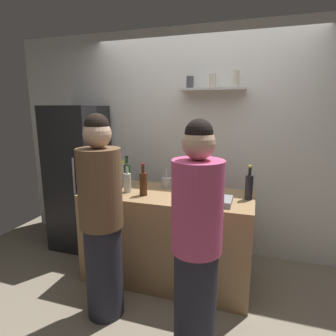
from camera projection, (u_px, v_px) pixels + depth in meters
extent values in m
plane|color=gray|center=(168.00, 311.00, 2.40)|extent=(5.28, 5.28, 0.00)
cube|color=white|center=(200.00, 144.00, 3.29)|extent=(4.80, 0.10, 2.60)
cube|color=silver|center=(212.00, 89.00, 2.97)|extent=(0.70, 0.22, 0.02)
cylinder|color=#4C4C51|center=(190.00, 82.00, 3.03)|extent=(0.08, 0.08, 0.13)
cylinder|color=beige|center=(213.00, 81.00, 2.95)|extent=(0.08, 0.08, 0.15)
cylinder|color=beige|center=(236.00, 79.00, 2.88)|extent=(0.06, 0.06, 0.17)
cube|color=black|center=(79.00, 178.00, 3.43)|extent=(0.59, 0.60, 1.74)
cylinder|color=#99999E|center=(74.00, 178.00, 3.07)|extent=(0.02, 0.02, 0.45)
cube|color=#9E7A51|center=(168.00, 236.00, 2.81)|extent=(1.63, 0.71, 0.90)
cube|color=gray|center=(212.00, 200.00, 2.43)|extent=(0.34, 0.24, 0.05)
cylinder|color=#B2B2B7|center=(167.00, 183.00, 2.91)|extent=(0.11, 0.11, 0.10)
cylinder|color=silver|center=(166.00, 177.00, 2.89)|extent=(0.02, 0.02, 0.17)
cylinder|color=silver|center=(167.00, 176.00, 2.92)|extent=(0.01, 0.01, 0.16)
cylinder|color=silver|center=(167.00, 176.00, 2.92)|extent=(0.02, 0.01, 0.18)
cylinder|color=silver|center=(165.00, 176.00, 2.90)|extent=(0.01, 0.01, 0.19)
cylinder|color=silver|center=(169.00, 176.00, 2.92)|extent=(0.02, 0.01, 0.17)
cylinder|color=#19471E|center=(127.00, 175.00, 2.94)|extent=(0.07, 0.07, 0.23)
cylinder|color=#19471E|center=(127.00, 161.00, 2.91)|extent=(0.03, 0.03, 0.08)
cylinder|color=black|center=(127.00, 157.00, 2.90)|extent=(0.03, 0.03, 0.02)
cylinder|color=black|center=(249.00, 187.00, 2.50)|extent=(0.07, 0.07, 0.23)
cylinder|color=black|center=(250.00, 171.00, 2.47)|extent=(0.03, 0.03, 0.07)
cylinder|color=gold|center=(250.00, 166.00, 2.46)|extent=(0.03, 0.03, 0.02)
cylinder|color=#B2BFB2|center=(127.00, 183.00, 2.73)|extent=(0.07, 0.07, 0.19)
cylinder|color=#B2BFB2|center=(127.00, 170.00, 2.71)|extent=(0.03, 0.03, 0.08)
cylinder|color=#333333|center=(127.00, 165.00, 2.69)|extent=(0.03, 0.03, 0.02)
cylinder|color=#472814|center=(143.00, 184.00, 2.63)|extent=(0.07, 0.07, 0.22)
cylinder|color=#472814|center=(143.00, 169.00, 2.60)|extent=(0.03, 0.03, 0.08)
cylinder|color=maroon|center=(143.00, 164.00, 2.59)|extent=(0.03, 0.03, 0.02)
cylinder|color=silver|center=(122.00, 173.00, 3.15)|extent=(0.09, 0.09, 0.18)
cylinder|color=silver|center=(122.00, 164.00, 3.13)|extent=(0.05, 0.05, 0.03)
cylinder|color=yellow|center=(122.00, 162.00, 3.13)|extent=(0.06, 0.06, 0.02)
cylinder|color=#262633|center=(104.00, 270.00, 2.30)|extent=(0.30, 0.30, 0.79)
cylinder|color=brown|center=(100.00, 188.00, 2.16)|extent=(0.34, 0.34, 0.62)
sphere|color=#D8AD8C|center=(97.00, 134.00, 2.07)|extent=(0.21, 0.21, 0.21)
sphere|color=black|center=(97.00, 125.00, 2.06)|extent=(0.18, 0.18, 0.18)
cylinder|color=#262633|center=(195.00, 300.00, 1.95)|extent=(0.30, 0.30, 0.78)
cylinder|color=#D14C7F|center=(197.00, 207.00, 1.81)|extent=(0.34, 0.34, 0.61)
sphere|color=#D8AD8C|center=(199.00, 143.00, 1.72)|extent=(0.21, 0.21, 0.21)
sphere|color=black|center=(199.00, 133.00, 1.71)|extent=(0.18, 0.18, 0.18)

